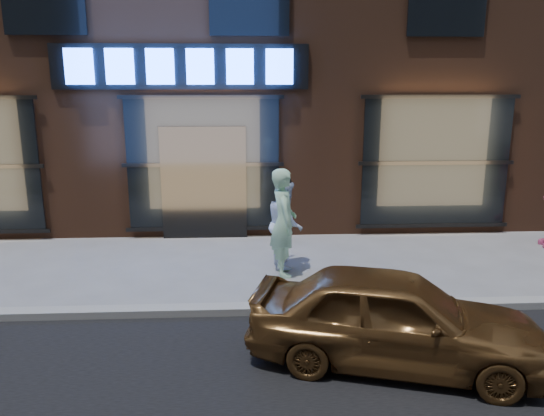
{
  "coord_description": "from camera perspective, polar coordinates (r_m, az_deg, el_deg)",
  "views": [
    {
      "loc": [
        0.87,
        -7.22,
        3.33
      ],
      "look_at": [
        1.33,
        1.6,
        1.2
      ],
      "focal_mm": 35.0,
      "sensor_mm": 36.0,
      "label": 1
    }
  ],
  "objects": [
    {
      "name": "curb",
      "position": [
        7.97,
        -9.16,
        -10.84
      ],
      "size": [
        60.0,
        0.25,
        0.12
      ],
      "primitive_type": "cube",
      "color": "gray",
      "rests_on": "ground"
    },
    {
      "name": "man_cap",
      "position": [
        9.62,
        1.4,
        -1.66
      ],
      "size": [
        0.65,
        0.81,
        1.61
      ],
      "primitive_type": "imported",
      "rotation": [
        0.0,
        0.0,
        1.62
      ],
      "color": "white",
      "rests_on": "ground"
    },
    {
      "name": "ground",
      "position": [
        8.0,
        -9.14,
        -11.23
      ],
      "size": [
        90.0,
        90.0,
        0.0
      ],
      "primitive_type": "plane",
      "color": "slate",
      "rests_on": "ground"
    },
    {
      "name": "gold_sedan",
      "position": [
        6.59,
        12.97,
        -11.43
      ],
      "size": [
        3.69,
        2.29,
        1.17
      ],
      "primitive_type": "imported",
      "rotation": [
        0.0,
        0.0,
        1.29
      ],
      "color": "brown",
      "rests_on": "ground"
    },
    {
      "name": "man_bowtie",
      "position": [
        9.15,
        1.24,
        -1.56
      ],
      "size": [
        0.52,
        0.73,
        1.89
      ],
      "primitive_type": "imported",
      "rotation": [
        0.0,
        0.0,
        1.67
      ],
      "color": "#9ED0A8",
      "rests_on": "ground"
    },
    {
      "name": "storefront_building",
      "position": [
        15.34,
        -6.63,
        20.29
      ],
      "size": [
        30.2,
        8.28,
        10.3
      ],
      "color": "#54301E",
      "rests_on": "ground"
    }
  ]
}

